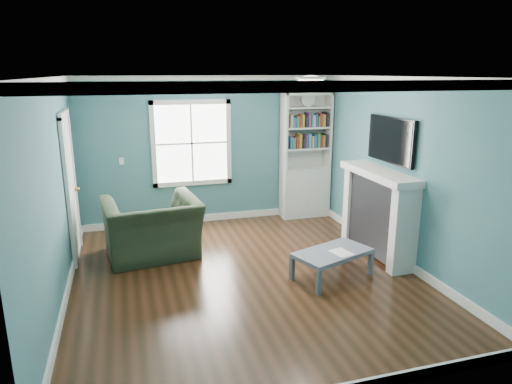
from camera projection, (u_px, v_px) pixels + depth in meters
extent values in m
plane|color=black|center=(246.00, 276.00, 6.12)|extent=(5.00, 5.00, 0.00)
plane|color=#346B76|center=(209.00, 151.00, 8.10)|extent=(4.50, 0.00, 4.50)
plane|color=#346B76|center=(330.00, 256.00, 3.46)|extent=(4.50, 0.00, 4.50)
plane|color=#346B76|center=(54.00, 195.00, 5.17)|extent=(0.00, 5.00, 5.00)
plane|color=#346B76|center=(400.00, 172.00, 6.39)|extent=(0.00, 5.00, 5.00)
plane|color=white|center=(244.00, 77.00, 5.45)|extent=(5.00, 5.00, 0.00)
cube|color=white|center=(211.00, 217.00, 8.41)|extent=(4.50, 0.03, 0.12)
cube|color=white|center=(67.00, 295.00, 5.49)|extent=(0.03, 5.00, 0.12)
cube|color=white|center=(392.00, 254.00, 6.71)|extent=(0.03, 5.00, 0.12)
cube|color=white|center=(207.00, 78.00, 7.76)|extent=(4.50, 0.04, 0.08)
cube|color=white|center=(336.00, 86.00, 3.16)|extent=(4.50, 0.04, 0.08)
cube|color=white|center=(42.00, 81.00, 4.86)|extent=(0.04, 5.00, 0.08)
cube|color=white|center=(406.00, 80.00, 6.07)|extent=(0.04, 5.00, 0.08)
cube|color=white|center=(192.00, 143.00, 7.98)|extent=(1.24, 0.01, 1.34)
cube|color=white|center=(153.00, 145.00, 7.79)|extent=(0.08, 0.06, 1.50)
cube|color=white|center=(229.00, 142.00, 8.15)|extent=(0.08, 0.06, 1.50)
cube|color=white|center=(193.00, 183.00, 8.15)|extent=(1.40, 0.06, 0.08)
cube|color=white|center=(190.00, 102.00, 7.79)|extent=(1.40, 0.06, 0.08)
cube|color=white|center=(192.00, 143.00, 7.97)|extent=(1.24, 0.03, 0.03)
cube|color=white|center=(192.00, 143.00, 7.97)|extent=(0.03, 0.03, 1.34)
cube|color=silver|center=(304.00, 193.00, 8.61)|extent=(0.90, 0.35, 0.90)
cube|color=silver|center=(284.00, 133.00, 8.20)|extent=(0.04, 0.35, 1.40)
cube|color=silver|center=(328.00, 131.00, 8.43)|extent=(0.04, 0.35, 1.40)
cube|color=silver|center=(303.00, 131.00, 8.47)|extent=(0.90, 0.02, 1.40)
cube|color=silver|center=(307.00, 94.00, 8.14)|extent=(0.90, 0.35, 0.04)
cube|color=silver|center=(305.00, 168.00, 8.49)|extent=(0.84, 0.33, 0.03)
cube|color=silver|center=(306.00, 148.00, 8.39)|extent=(0.84, 0.33, 0.03)
cube|color=silver|center=(306.00, 127.00, 8.30)|extent=(0.84, 0.33, 0.03)
cube|color=silver|center=(307.00, 107.00, 8.21)|extent=(0.84, 0.33, 0.03)
cube|color=#264C8C|center=(306.00, 142.00, 8.34)|extent=(0.70, 0.25, 0.22)
cube|color=#33723F|center=(307.00, 121.00, 8.25)|extent=(0.70, 0.25, 0.22)
cylinder|color=beige|center=(308.00, 99.00, 8.12)|extent=(0.26, 0.06, 0.26)
cube|color=black|center=(379.00, 216.00, 6.72)|extent=(0.30, 1.20, 1.10)
cube|color=black|center=(377.00, 229.00, 6.76)|extent=(0.22, 0.65, 0.70)
cube|color=silver|center=(404.00, 231.00, 6.09)|extent=(0.36, 0.16, 1.20)
cube|color=silver|center=(355.00, 204.00, 7.33)|extent=(0.36, 0.16, 1.20)
cube|color=silver|center=(379.00, 173.00, 6.54)|extent=(0.44, 1.58, 0.10)
cube|color=black|center=(391.00, 140.00, 6.46)|extent=(0.06, 1.10, 0.65)
cube|color=silver|center=(71.00, 189.00, 6.55)|extent=(0.04, 0.80, 2.05)
cube|color=white|center=(68.00, 197.00, 6.13)|extent=(0.05, 0.08, 2.13)
cube|color=white|center=(74.00, 182.00, 6.97)|extent=(0.05, 0.08, 2.13)
cube|color=white|center=(63.00, 114.00, 6.28)|extent=(0.05, 0.98, 0.08)
sphere|color=#BF8C3F|center=(77.00, 189.00, 6.86)|extent=(0.07, 0.07, 0.07)
ellipsoid|color=white|center=(311.00, 81.00, 5.81)|extent=(0.34, 0.34, 0.15)
cylinder|color=white|center=(311.00, 78.00, 5.79)|extent=(0.38, 0.38, 0.03)
cube|color=white|center=(122.00, 161.00, 7.71)|extent=(0.08, 0.01, 0.12)
imported|color=#202D1C|center=(151.00, 218.00, 6.66)|extent=(1.43, 1.02, 1.17)
cube|color=#535A63|center=(319.00, 282.00, 5.59)|extent=(0.07, 0.07, 0.32)
cube|color=#535A63|center=(371.00, 263.00, 6.14)|extent=(0.07, 0.07, 0.32)
cube|color=#535A63|center=(292.00, 269.00, 5.98)|extent=(0.07, 0.07, 0.32)
cube|color=#535A63|center=(343.00, 252.00, 6.53)|extent=(0.07, 0.07, 0.32)
cube|color=slate|center=(332.00, 253.00, 6.01)|extent=(1.15, 0.87, 0.06)
cube|color=white|center=(341.00, 252.00, 5.95)|extent=(0.29, 0.33, 0.00)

